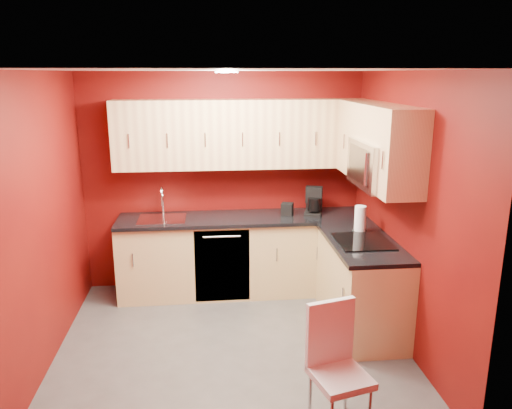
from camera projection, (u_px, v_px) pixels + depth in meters
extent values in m
plane|color=#4C4947|center=(232.00, 345.00, 4.69)|extent=(3.20, 3.20, 0.00)
plane|color=white|center=(228.00, 70.00, 4.05)|extent=(3.20, 3.20, 0.00)
plane|color=#630E09|center=(223.00, 182.00, 5.82)|extent=(3.20, 0.00, 3.20)
plane|color=#630E09|center=(244.00, 288.00, 2.93)|extent=(3.20, 0.00, 3.20)
plane|color=#630E09|center=(41.00, 223.00, 4.21)|extent=(0.00, 3.00, 3.00)
plane|color=#630E09|center=(406.00, 212.00, 4.53)|extent=(0.00, 3.00, 3.00)
cube|color=tan|center=(243.00, 256.00, 5.76)|extent=(2.80, 0.60, 0.87)
cube|color=tan|center=(361.00, 285.00, 4.95)|extent=(0.60, 1.30, 0.87)
cube|color=black|center=(243.00, 218.00, 5.62)|extent=(2.80, 0.63, 0.04)
cube|color=black|center=(362.00, 243.00, 4.82)|extent=(0.63, 1.27, 0.04)
cube|color=#DEBB7E|center=(241.00, 134.00, 5.52)|extent=(2.80, 0.35, 0.75)
cube|color=#DEBB7E|center=(362.00, 138.00, 5.20)|extent=(0.35, 0.57, 0.75)
cube|color=#DEBB7E|center=(405.00, 155.00, 4.09)|extent=(0.35, 0.22, 0.75)
cube|color=#DEBB7E|center=(385.00, 123.00, 4.51)|extent=(0.35, 0.76, 0.33)
cube|color=silver|center=(380.00, 164.00, 4.60)|extent=(0.40, 0.76, 0.42)
cube|color=black|center=(360.00, 165.00, 4.58)|extent=(0.02, 0.62, 0.33)
cylinder|color=silver|center=(366.00, 169.00, 4.36)|extent=(0.02, 0.02, 0.29)
cube|color=black|center=(363.00, 241.00, 4.78)|extent=(0.50, 0.55, 0.01)
cube|color=silver|center=(162.00, 219.00, 5.53)|extent=(0.52, 0.42, 0.02)
cylinder|color=silver|center=(163.00, 203.00, 5.68)|extent=(0.02, 0.02, 0.26)
torus|color=silver|center=(162.00, 194.00, 5.58)|extent=(0.02, 0.16, 0.16)
cylinder|color=silver|center=(162.00, 200.00, 5.53)|extent=(0.02, 0.02, 0.12)
cube|color=black|center=(222.00, 266.00, 5.45)|extent=(0.60, 0.02, 0.82)
cylinder|color=white|center=(227.00, 72.00, 4.35)|extent=(0.20, 0.20, 0.01)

